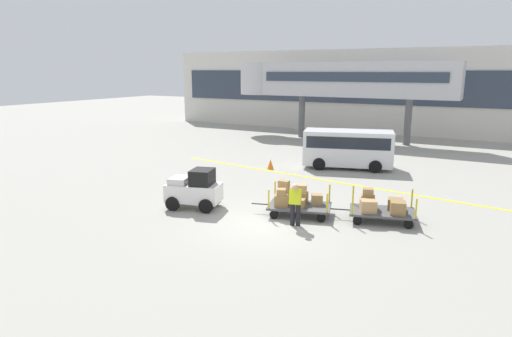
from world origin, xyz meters
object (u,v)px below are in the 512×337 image
(baggage_cart_lead, at_px, (296,200))
(shuttle_van, at_px, (348,146))
(baggage_handler, at_px, (295,202))
(baggage_cart_middle, at_px, (382,207))
(safety_cone_near, at_px, (271,164))
(baggage_tug, at_px, (195,189))

(baggage_cart_lead, height_order, shuttle_van, shuttle_van)
(shuttle_van, bearing_deg, baggage_handler, -82.43)
(shuttle_van, bearing_deg, baggage_cart_middle, -64.57)
(baggage_cart_lead, distance_m, baggage_handler, 1.35)
(baggage_cart_middle, height_order, shuttle_van, shuttle_van)
(safety_cone_near, bearing_deg, shuttle_van, 32.65)
(baggage_cart_lead, bearing_deg, baggage_handler, -66.93)
(baggage_tug, xyz_separation_m, baggage_handler, (4.34, -0.02, 0.11))
(baggage_cart_lead, relative_size, safety_cone_near, 5.61)
(baggage_handler, height_order, safety_cone_near, baggage_handler)
(baggage_tug, height_order, baggage_cart_middle, baggage_tug)
(shuttle_van, relative_size, safety_cone_near, 9.34)
(baggage_tug, distance_m, baggage_cart_middle, 7.14)
(baggage_handler, bearing_deg, safety_cone_near, 122.55)
(baggage_tug, distance_m, baggage_handler, 4.34)
(baggage_cart_middle, distance_m, safety_cone_near, 9.47)
(baggage_cart_middle, distance_m, shuttle_van, 9.02)
(baggage_tug, xyz_separation_m, safety_cone_near, (-0.63, 7.77, -0.48))
(baggage_tug, xyz_separation_m, shuttle_van, (3.00, 10.09, 0.48))
(shuttle_van, xyz_separation_m, safety_cone_near, (-3.63, -2.32, -0.96))
(baggage_handler, distance_m, shuttle_van, 10.20)
(baggage_cart_middle, relative_size, baggage_handler, 1.97)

